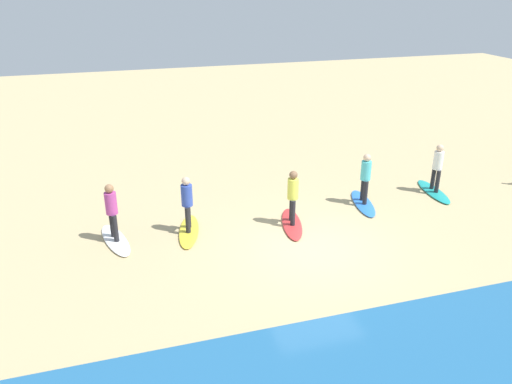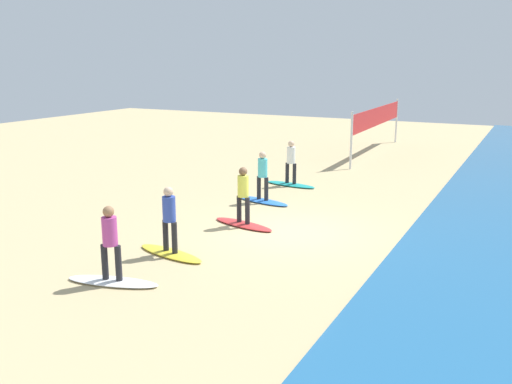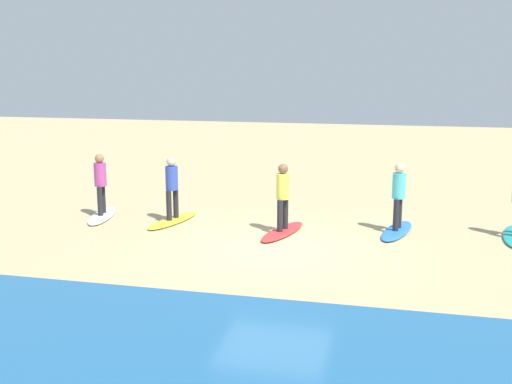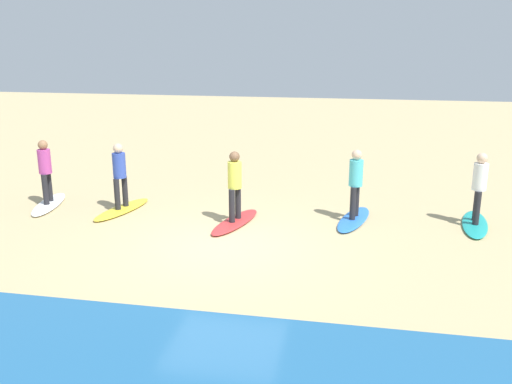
% 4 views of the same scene
% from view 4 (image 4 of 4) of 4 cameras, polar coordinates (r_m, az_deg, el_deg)
% --- Properties ---
extents(ground_plane, '(60.00, 60.00, 0.00)m').
position_cam_4_polar(ground_plane, '(11.65, -3.30, -5.52)').
color(ground_plane, tan).
extents(surfboard_teal, '(0.86, 2.16, 0.09)m').
position_cam_4_polar(surfboard_teal, '(13.75, 21.75, -3.11)').
color(surfboard_teal, teal).
rests_on(surfboard_teal, ground).
extents(surfer_teal, '(0.32, 0.46, 1.64)m').
position_cam_4_polar(surfer_teal, '(13.48, 22.17, 0.89)').
color(surfer_teal, '#232328').
rests_on(surfer_teal, surfboard_teal).
extents(surfboard_blue, '(1.01, 2.17, 0.09)m').
position_cam_4_polar(surfboard_blue, '(13.32, 10.10, -2.79)').
color(surfboard_blue, blue).
rests_on(surfboard_blue, ground).
extents(surfer_blue, '(0.32, 0.45, 1.64)m').
position_cam_4_polar(surfer_blue, '(13.04, 10.31, 1.35)').
color(surfer_blue, '#232328').
rests_on(surfer_blue, surfboard_blue).
extents(surfboard_red, '(1.04, 2.17, 0.09)m').
position_cam_4_polar(surfboard_red, '(12.93, -2.17, -3.11)').
color(surfboard_red, red).
rests_on(surfboard_red, ground).
extents(surfer_red, '(0.32, 0.45, 1.64)m').
position_cam_4_polar(surfer_red, '(12.65, -2.22, 1.15)').
color(surfer_red, '#232328').
rests_on(surfer_red, surfboard_red).
extents(surfboard_yellow, '(1.01, 2.17, 0.09)m').
position_cam_4_polar(surfboard_yellow, '(14.27, -13.71, -1.75)').
color(surfboard_yellow, yellow).
rests_on(surfboard_yellow, ground).
extents(surfer_yellow, '(0.32, 0.45, 1.64)m').
position_cam_4_polar(surfer_yellow, '(14.01, -13.97, 2.13)').
color(surfer_yellow, '#232328').
rests_on(surfer_yellow, surfboard_yellow).
extents(surfboard_white, '(1.03, 2.17, 0.09)m').
position_cam_4_polar(surfboard_white, '(15.27, -20.68, -1.18)').
color(surfboard_white, white).
rests_on(surfboard_white, ground).
extents(surfer_white, '(0.32, 0.45, 1.64)m').
position_cam_4_polar(surfer_white, '(15.03, -21.05, 2.44)').
color(surfer_white, '#232328').
rests_on(surfer_white, surfboard_white).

